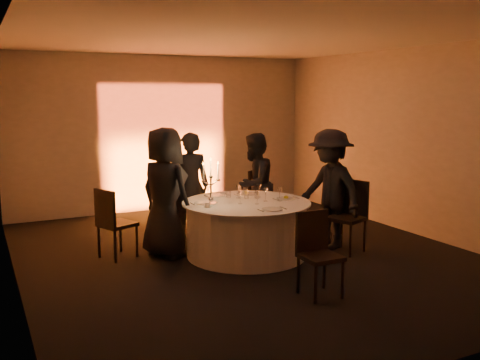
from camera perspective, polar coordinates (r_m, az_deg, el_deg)
name	(u,v)px	position (r m, az deg, el deg)	size (l,w,h in m)	color
floor	(246,255)	(7.66, 0.68, -8.00)	(7.00, 7.00, 0.00)	black
ceiling	(247,38)	(7.35, 0.72, 14.95)	(7.00, 7.00, 0.00)	silver
wall_back	(164,133)	(10.58, -8.08, 4.95)	(7.00, 7.00, 0.00)	#9E9B93
wall_front	(448,190)	(4.57, 21.31, -1.02)	(7.00, 7.00, 0.00)	#9E9B93
wall_left	(10,162)	(6.55, -23.31, 1.77)	(7.00, 7.00, 0.00)	#9E9B93
wall_right	(410,141)	(9.13, 17.72, 3.96)	(7.00, 7.00, 0.00)	#9E9B93
uplighter_fixture	(171,209)	(10.50, -7.37, -3.06)	(0.25, 0.12, 0.10)	black
banquet_table	(246,229)	(7.55, 0.68, -5.21)	(1.80, 1.80, 0.77)	black
chair_left	(112,220)	(7.55, -13.47, -4.13)	(0.57, 0.57, 0.98)	black
chair_back_left	(181,202)	(8.95, -6.31, -2.32)	(0.44, 0.44, 0.87)	black
chair_back_right	(251,195)	(8.95, 1.15, -1.65)	(0.61, 0.61, 1.03)	black
chair_right	(350,211)	(7.88, 11.63, -3.31)	(0.58, 0.58, 1.03)	black
chair_front	(317,248)	(6.15, 8.19, -7.22)	(0.42, 0.42, 0.95)	black
guest_left	(165,193)	(7.47, -7.99, -1.35)	(0.89, 0.58, 1.81)	black
guest_back_left	(190,186)	(8.42, -5.34, -0.59)	(0.61, 0.40, 1.68)	black
guest_back_right	(254,184)	(8.60, 1.51, -0.46)	(0.80, 0.62, 1.64)	black
guest_right	(330,189)	(7.95, 9.57, -0.96)	(1.14, 0.65, 1.76)	black
plate_left	(204,203)	(7.38, -3.87, -2.44)	(0.36, 0.27, 0.01)	white
plate_back_left	(217,195)	(7.91, -2.48, -1.64)	(0.36, 0.25, 0.01)	white
plate_back_right	(246,193)	(8.01, 0.70, -1.44)	(0.36, 0.30, 0.08)	white
plate_right	(286,198)	(7.68, 4.93, -1.91)	(0.36, 0.27, 0.08)	white
plate_front	(272,209)	(6.97, 3.43, -3.13)	(0.36, 0.27, 0.01)	white
coffee_cup	(208,205)	(7.12, -3.47, -2.68)	(0.11, 0.11, 0.07)	white
candelabra	(211,188)	(7.25, -3.13, -0.91)	(0.27, 0.13, 0.64)	white
wine_glass_a	(257,194)	(7.28, 1.85, -1.53)	(0.07, 0.07, 0.19)	silver
wine_glass_b	(240,194)	(7.30, 0.00, -1.50)	(0.07, 0.07, 0.19)	silver
wine_glass_c	(280,191)	(7.51, 4.25, -1.23)	(0.07, 0.07, 0.19)	silver
wine_glass_d	(259,188)	(7.77, 2.04, -0.85)	(0.07, 0.07, 0.19)	silver
wine_glass_e	(266,192)	(7.48, 2.74, -1.26)	(0.07, 0.07, 0.19)	silver
wine_glass_f	(208,190)	(7.64, -3.44, -1.04)	(0.07, 0.07, 0.19)	silver
wine_glass_g	(238,189)	(7.70, -0.18, -0.94)	(0.07, 0.07, 0.19)	silver
tumbler_a	(246,193)	(7.89, 0.61, -1.39)	(0.07, 0.07, 0.09)	silver
tumbler_b	(246,195)	(7.69, 0.67, -1.66)	(0.07, 0.07, 0.09)	silver
tumbler_c	(229,194)	(7.77, -1.23, -1.55)	(0.07, 0.07, 0.09)	silver
tumbler_d	(257,195)	(7.71, 1.81, -1.64)	(0.07, 0.07, 0.09)	silver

